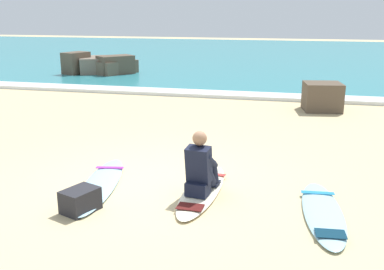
{
  "coord_description": "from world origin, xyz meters",
  "views": [
    {
      "loc": [
        2.24,
        -6.35,
        2.66
      ],
      "look_at": [
        0.45,
        1.03,
        0.55
      ],
      "focal_mm": 41.77,
      "sensor_mm": 36.0,
      "label": 1
    }
  ],
  "objects_px": {
    "surfboard_main": "(202,190)",
    "surfboard_spare_far": "(323,212)",
    "surfboard_spare_near": "(100,184)",
    "surfer_seated": "(201,169)",
    "shoreline_rock": "(322,97)",
    "beach_bag": "(80,200)"
  },
  "relations": [
    {
      "from": "surfboard_main",
      "to": "surfboard_spare_far",
      "type": "distance_m",
      "value": 1.79
    },
    {
      "from": "surfboard_spare_near",
      "to": "surfer_seated",
      "type": "bearing_deg",
      "value": -0.85
    },
    {
      "from": "surfboard_spare_far",
      "to": "surfboard_spare_near",
      "type": "bearing_deg",
      "value": 176.03
    },
    {
      "from": "surfer_seated",
      "to": "shoreline_rock",
      "type": "distance_m",
      "value": 6.9
    },
    {
      "from": "surfboard_spare_near",
      "to": "shoreline_rock",
      "type": "bearing_deg",
      "value": 61.49
    },
    {
      "from": "surfboard_main",
      "to": "surfboard_spare_far",
      "type": "bearing_deg",
      "value": -12.2
    },
    {
      "from": "surfboard_spare_near",
      "to": "beach_bag",
      "type": "xyz_separation_m",
      "value": [
        0.13,
        -0.9,
        0.12
      ]
    },
    {
      "from": "beach_bag",
      "to": "surfboard_spare_far",
      "type": "bearing_deg",
      "value": 11.62
    },
    {
      "from": "shoreline_rock",
      "to": "surfer_seated",
      "type": "bearing_deg",
      "value": -106.49
    },
    {
      "from": "surfer_seated",
      "to": "shoreline_rock",
      "type": "height_order",
      "value": "surfer_seated"
    },
    {
      "from": "surfboard_spare_near",
      "to": "beach_bag",
      "type": "relative_size",
      "value": 5.08
    },
    {
      "from": "surfer_seated",
      "to": "surfboard_spare_near",
      "type": "relative_size",
      "value": 0.39
    },
    {
      "from": "surfer_seated",
      "to": "surfboard_spare_far",
      "type": "distance_m",
      "value": 1.8
    },
    {
      "from": "surfboard_main",
      "to": "surfer_seated",
      "type": "xyz_separation_m",
      "value": [
        0.01,
        -0.17,
        0.4
      ]
    },
    {
      "from": "surfboard_main",
      "to": "shoreline_rock",
      "type": "relative_size",
      "value": 2.25
    },
    {
      "from": "surfboard_spare_near",
      "to": "surfboard_spare_far",
      "type": "distance_m",
      "value": 3.37
    },
    {
      "from": "surfboard_main",
      "to": "surfboard_spare_near",
      "type": "bearing_deg",
      "value": -174.83
    },
    {
      "from": "surfboard_main",
      "to": "surfer_seated",
      "type": "distance_m",
      "value": 0.44
    },
    {
      "from": "surfboard_main",
      "to": "surfboard_spare_near",
      "type": "relative_size",
      "value": 0.91
    },
    {
      "from": "surfboard_main",
      "to": "shoreline_rock",
      "type": "bearing_deg",
      "value": 73.02
    },
    {
      "from": "surfboard_spare_far",
      "to": "surfboard_main",
      "type": "bearing_deg",
      "value": 167.8
    },
    {
      "from": "surfboard_spare_near",
      "to": "shoreline_rock",
      "type": "height_order",
      "value": "shoreline_rock"
    }
  ]
}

